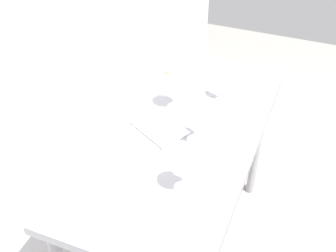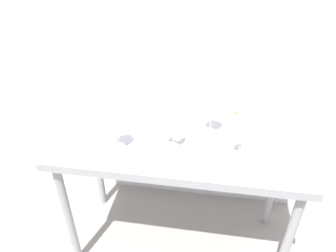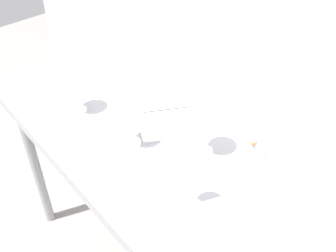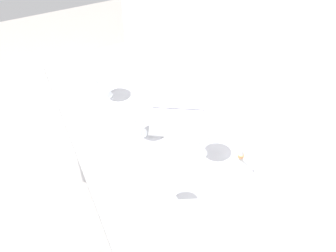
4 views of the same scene
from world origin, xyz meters
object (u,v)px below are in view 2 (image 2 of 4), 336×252
wine_glass_far_right (211,111)px  tasting_sheet_lower (121,120)px  wine_glass_near_right (241,138)px  open_notebook (167,123)px  wine_glass_near_left (117,128)px  tasting_sheet_upper (261,146)px  wine_glass_near_center (173,128)px  decanter_funnel (234,119)px

wine_glass_far_right → tasting_sheet_lower: size_ratio=0.75×
wine_glass_far_right → wine_glass_near_right: bearing=-51.9°
wine_glass_far_right → open_notebook: 0.29m
wine_glass_near_left → tasting_sheet_upper: (0.77, 0.12, -0.12)m
wine_glass_near_right → tasting_sheet_upper: (0.13, 0.10, -0.11)m
wine_glass_near_center → tasting_sheet_lower: (-0.35, 0.21, -0.11)m
wine_glass_near_right → wine_glass_near_left: (-0.64, -0.02, 0.00)m
tasting_sheet_upper → decanter_funnel: (-0.15, 0.19, 0.04)m
wine_glass_near_center → open_notebook: 0.24m
wine_glass_near_right → wine_glass_near_center: bearing=175.4°
wine_glass_near_left → wine_glass_far_right: bearing=24.8°
wine_glass_near_left → decanter_funnel: wine_glass_near_left is taller
wine_glass_near_right → decanter_funnel: size_ratio=1.17×
wine_glass_near_left → wine_glass_far_right: size_ratio=0.90×
wine_glass_near_left → wine_glass_near_center: size_ratio=1.03×
tasting_sheet_lower → decanter_funnel: size_ratio=1.82×
decanter_funnel → tasting_sheet_upper: bearing=-52.3°
wine_glass_near_right → tasting_sheet_upper: 0.20m
open_notebook → tasting_sheet_lower: (-0.28, 0.00, -0.00)m
wine_glass_near_left → wine_glass_near_center: wine_glass_near_left is taller
wine_glass_near_left → wine_glass_far_right: (0.48, 0.22, 0.02)m
tasting_sheet_upper → tasting_sheet_lower: same height
tasting_sheet_lower → wine_glass_near_right: bearing=-56.3°
wine_glass_far_right → open_notebook: size_ratio=0.47×
open_notebook → tasting_sheet_upper: size_ratio=1.45×
wine_glass_near_left → tasting_sheet_upper: 0.79m
wine_glass_near_center → open_notebook: (-0.07, 0.21, -0.11)m
tasting_sheet_upper → decanter_funnel: size_ratio=2.01×
wine_glass_far_right → open_notebook: bearing=172.7°
tasting_sheet_lower → decanter_funnel: (0.68, 0.05, 0.04)m
tasting_sheet_lower → decanter_funnel: bearing=-33.3°
decanter_funnel → open_notebook: bearing=-172.2°
wine_glass_near_center → decanter_funnel: 0.43m
wine_glass_far_right → decanter_funnel: (0.14, 0.09, -0.09)m
tasting_sheet_upper → wine_glass_near_left: bearing=-150.5°
decanter_funnel → tasting_sheet_lower: bearing=-175.6°
wine_glass_near_left → wine_glass_near_center: (0.29, 0.05, -0.00)m
wine_glass_far_right → decanter_funnel: bearing=32.2°
open_notebook → decanter_funnel: 0.41m
open_notebook → decanter_funnel: size_ratio=2.90×
tasting_sheet_lower → wine_glass_near_left: bearing=-114.3°
tasting_sheet_lower → wine_glass_near_center: bearing=-68.5°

